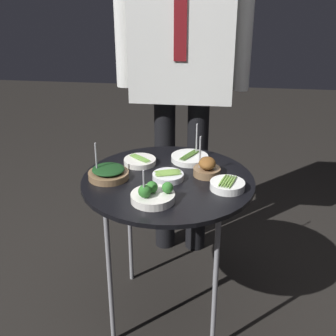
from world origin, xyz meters
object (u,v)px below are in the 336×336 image
object	(u,v)px
bowl_asparagus_front_right	(140,161)
waiter_figure	(182,48)
serving_cart	(168,189)
bowl_asparagus_center	(190,158)
bowl_spinach_far_rim	(108,173)
bowl_roast_front_left	(207,168)
bowl_broccoli_front_center	(153,195)
bowl_asparagus_back_right	(227,185)
bowl_asparagus_near_rim	(168,176)

from	to	relation	value
bowl_asparagus_front_right	waiter_figure	world-z (taller)	waiter_figure
serving_cart	bowl_asparagus_front_right	distance (m)	0.20
bowl_asparagus_center	bowl_spinach_far_rim	bearing A→B (deg)	-146.09
bowl_asparagus_center	waiter_figure	size ratio (longest dim) A/B	0.09
bowl_asparagus_front_right	bowl_roast_front_left	world-z (taller)	bowl_roast_front_left
bowl_broccoli_front_center	bowl_asparagus_back_right	distance (m)	0.30
bowl_asparagus_center	waiter_figure	xyz separation A→B (m)	(-0.07, 0.35, 0.41)
bowl_asparagus_center	bowl_broccoli_front_center	size ratio (longest dim) A/B	0.99
bowl_asparagus_center	bowl_asparagus_near_rim	world-z (taller)	bowl_asparagus_center
bowl_roast_front_left	serving_cart	bearing A→B (deg)	-160.10
bowl_asparagus_near_rim	bowl_asparagus_front_right	size ratio (longest dim) A/B	0.91
bowl_asparagus_near_rim	bowl_spinach_far_rim	bearing A→B (deg)	-175.82
bowl_asparagus_near_rim	waiter_figure	bearing A→B (deg)	89.34
serving_cart	bowl_asparagus_front_right	world-z (taller)	bowl_asparagus_front_right
bowl_asparagus_back_right	bowl_roast_front_left	xyz separation A→B (m)	(-0.08, 0.11, 0.02)
bowl_asparagus_center	bowl_spinach_far_rim	xyz separation A→B (m)	(-0.32, -0.21, 0.01)
bowl_asparagus_back_right	bowl_asparagus_near_rim	world-z (taller)	bowl_asparagus_back_right
serving_cart	bowl_broccoli_front_center	distance (m)	0.20
bowl_asparagus_back_right	bowl_roast_front_left	world-z (taller)	bowl_roast_front_left
bowl_roast_front_left	bowl_broccoli_front_center	bearing A→B (deg)	-127.61
bowl_roast_front_left	bowl_asparagus_center	bearing A→B (deg)	119.95
bowl_asparagus_center	bowl_asparagus_back_right	size ratio (longest dim) A/B	1.20
bowl_asparagus_front_right	bowl_asparagus_back_right	bearing A→B (deg)	-27.20
bowl_broccoli_front_center	bowl_spinach_far_rim	bearing A→B (deg)	140.49
bowl_asparagus_center	waiter_figure	distance (m)	0.54
bowl_roast_front_left	bowl_asparagus_near_rim	bearing A→B (deg)	-160.37
bowl_broccoli_front_center	bowl_asparagus_near_rim	distance (m)	0.19
bowl_spinach_far_rim	waiter_figure	distance (m)	0.73
bowl_broccoli_front_center	bowl_asparagus_back_right	size ratio (longest dim) A/B	1.21
bowl_asparagus_back_right	serving_cart	bearing A→B (deg)	166.45
bowl_asparagus_back_right	bowl_asparagus_near_rim	distance (m)	0.25
bowl_asparagus_back_right	bowl_asparagus_front_right	bearing A→B (deg)	152.80
bowl_asparagus_center	bowl_roast_front_left	size ratio (longest dim) A/B	0.98
bowl_roast_front_left	bowl_asparagus_front_right	bearing A→B (deg)	164.60
bowl_asparagus_center	bowl_roast_front_left	xyz separation A→B (m)	(0.08, -0.14, 0.02)
bowl_asparagus_near_rim	bowl_spinach_far_rim	distance (m)	0.24
bowl_spinach_far_rim	bowl_roast_front_left	xyz separation A→B (m)	(0.40, 0.07, 0.01)
bowl_asparagus_center	bowl_asparagus_front_right	bearing A→B (deg)	-164.61
serving_cart	bowl_asparagus_center	bearing A→B (deg)	69.25
serving_cart	waiter_figure	size ratio (longest dim) A/B	0.40
serving_cart	bowl_spinach_far_rim	distance (m)	0.25
bowl_asparagus_near_rim	bowl_roast_front_left	xyz separation A→B (m)	(0.15, 0.06, 0.02)
bowl_asparagus_center	bowl_asparagus_near_rim	size ratio (longest dim) A/B	1.29
bowl_asparagus_near_rim	waiter_figure	world-z (taller)	waiter_figure
bowl_broccoli_front_center	waiter_figure	distance (m)	0.83
serving_cart	bowl_asparagus_center	world-z (taller)	bowl_asparagus_center
bowl_asparagus_back_right	bowl_asparagus_near_rim	xyz separation A→B (m)	(-0.24, 0.06, -0.00)
serving_cart	bowl_roast_front_left	size ratio (longest dim) A/B	4.20
bowl_spinach_far_rim	serving_cart	bearing A→B (deg)	4.04
waiter_figure	bowl_asparagus_back_right	bearing A→B (deg)	-68.75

